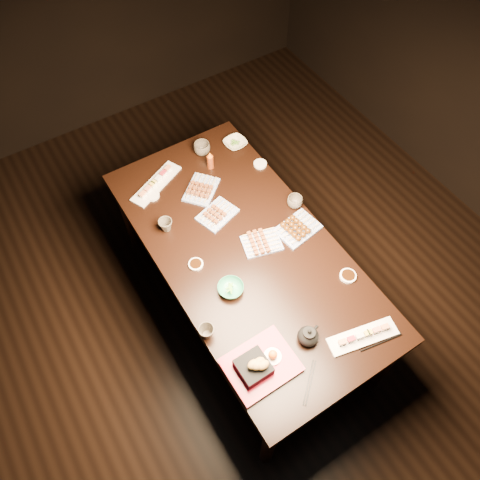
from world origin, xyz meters
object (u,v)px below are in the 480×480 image
at_px(sushi_platter_near, 363,335).
at_px(yakitori_plate_left, 201,187).
at_px(sushi_platter_far, 156,182).
at_px(edamame_bowl_cream, 235,143).
at_px(yakitori_plate_right, 262,241).
at_px(edamame_bowl_green, 231,289).
at_px(teacup_near_left, 207,332).
at_px(teacup_mid_right, 295,202).
at_px(teapot, 308,335).
at_px(tempura_tray, 261,362).
at_px(teacup_far_left, 166,225).
at_px(condiment_bottle, 210,160).
at_px(dining_table, 244,282).
at_px(yakitori_plate_center, 217,212).
at_px(teacup_far_right, 202,148).

height_order(sushi_platter_near, yakitori_plate_left, yakitori_plate_left).
height_order(sushi_platter_far, edamame_bowl_cream, sushi_platter_far).
height_order(yakitori_plate_right, edamame_bowl_cream, yakitori_plate_right).
distance_m(yakitori_plate_right, yakitori_plate_left, 0.51).
height_order(sushi_platter_near, edamame_bowl_cream, sushi_platter_near).
xyz_separation_m(yakitori_plate_left, edamame_bowl_cream, (0.37, 0.21, -0.01)).
bearing_deg(edamame_bowl_green, sushi_platter_near, -53.72).
bearing_deg(teacup_near_left, teacup_mid_right, 26.96).
height_order(sushi_platter_far, teapot, teapot).
height_order(yakitori_plate_left, edamame_bowl_cream, yakitori_plate_left).
relative_size(teacup_mid_right, teapot, 0.72).
height_order(tempura_tray, teacup_mid_right, tempura_tray).
height_order(teacup_mid_right, teacup_far_left, teacup_far_left).
xyz_separation_m(tempura_tray, teapot, (0.26, -0.01, -0.01)).
bearing_deg(condiment_bottle, teacup_mid_right, -63.38).
relative_size(tempura_tray, condiment_bottle, 2.59).
relative_size(dining_table, yakitori_plate_center, 8.45).
bearing_deg(dining_table, edamame_bowl_cream, 66.25).
distance_m(edamame_bowl_green, teacup_far_left, 0.53).
xyz_separation_m(dining_table, sushi_platter_near, (0.21, -0.73, 0.40)).
bearing_deg(edamame_bowl_cream, yakitori_plate_right, -111.08).
xyz_separation_m(yakitori_plate_right, condiment_bottle, (0.05, 0.63, 0.04)).
bearing_deg(teacup_near_left, teapot, -34.96).
distance_m(edamame_bowl_green, teacup_mid_right, 0.66).
relative_size(yakitori_plate_center, yakitori_plate_left, 0.96).
bearing_deg(teacup_far_right, yakitori_plate_left, -120.77).
xyz_separation_m(dining_table, teacup_mid_right, (0.40, 0.10, 0.41)).
relative_size(yakitori_plate_right, tempura_tray, 0.64).
distance_m(yakitori_plate_left, tempura_tray, 1.11).
bearing_deg(yakitori_plate_center, sushi_platter_near, -95.01).
xyz_separation_m(sushi_platter_near, yakitori_plate_left, (-0.20, 1.21, 0.01)).
height_order(yakitori_plate_right, teacup_near_left, teacup_near_left).
distance_m(yakitori_plate_left, edamame_bowl_cream, 0.42).
distance_m(yakitori_plate_right, teapot, 0.59).
relative_size(tempura_tray, teacup_far_right, 3.13).
height_order(yakitori_plate_center, tempura_tray, tempura_tray).
xyz_separation_m(yakitori_plate_right, teacup_far_left, (-0.39, 0.36, 0.01)).
bearing_deg(yakitori_plate_left, condiment_bottle, 3.21).
bearing_deg(teacup_far_left, yakitori_plate_left, 24.61).
relative_size(teacup_near_left, condiment_bottle, 0.62).
bearing_deg(teacup_mid_right, teacup_far_right, 110.60).
bearing_deg(edamame_bowl_cream, sushi_platter_far, -177.39).
bearing_deg(yakitori_plate_center, teacup_mid_right, -40.46).
distance_m(dining_table, yakitori_plate_center, 0.49).
distance_m(edamame_bowl_cream, condiment_bottle, 0.24).
bearing_deg(condiment_bottle, edamame_bowl_green, -113.38).
bearing_deg(yakitori_plate_right, yakitori_plate_left, 115.30).
distance_m(sushi_platter_near, teacup_near_left, 0.75).
relative_size(edamame_bowl_cream, tempura_tray, 0.43).
bearing_deg(teacup_far_right, sushi_platter_near, -88.09).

